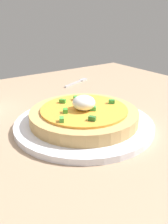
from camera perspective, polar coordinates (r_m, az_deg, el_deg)
dining_table at (r=56.60cm, az=6.37°, el=-2.34°), size 90.93×81.29×3.29cm
plate at (r=50.16cm, az=0.00°, el=-2.75°), size 27.82×27.82×1.20cm
pizza at (r=49.28cm, az=-0.00°, el=-0.59°), size 21.58×21.58×5.64cm
fork at (r=81.30cm, az=-1.46°, el=6.95°), size 5.29×11.01×0.50cm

